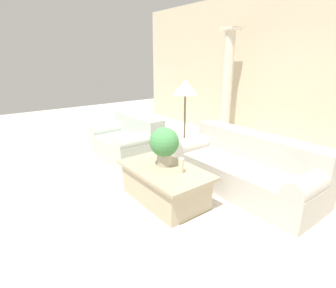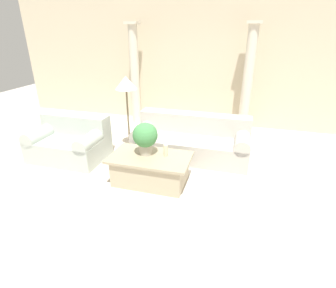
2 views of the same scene
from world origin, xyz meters
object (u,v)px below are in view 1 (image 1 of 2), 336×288
potted_plant (164,144)px  floor_lamp (185,92)px  loveseat (128,140)px  coffee_table (165,184)px  sofa_long (246,168)px

potted_plant → floor_lamp: 1.36m
loveseat → coffee_table: 1.86m
loveseat → potted_plant: size_ratio=2.59×
loveseat → potted_plant: potted_plant is taller
floor_lamp → sofa_long: bearing=4.4°
loveseat → coffee_table: (1.80, -0.45, -0.09)m
sofa_long → coffee_table: bearing=-110.8°
sofa_long → loveseat: same height
coffee_table → potted_plant: 0.54m
loveseat → coffee_table: bearing=-14.1°
potted_plant → floor_lamp: floor_lamp is taller
loveseat → floor_lamp: floor_lamp is taller
coffee_table → floor_lamp: size_ratio=0.85×
loveseat → sofa_long: bearing=17.7°
sofa_long → coffee_table: sofa_long is taller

